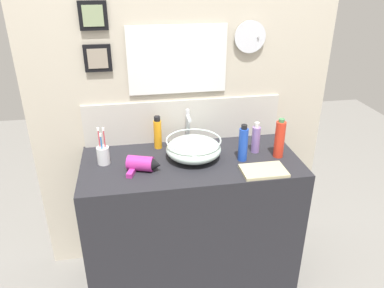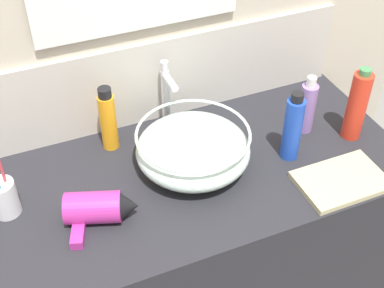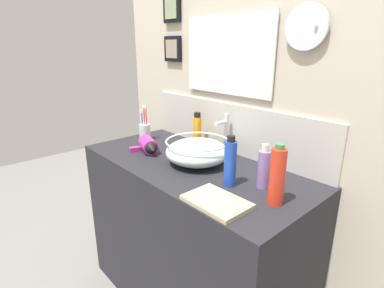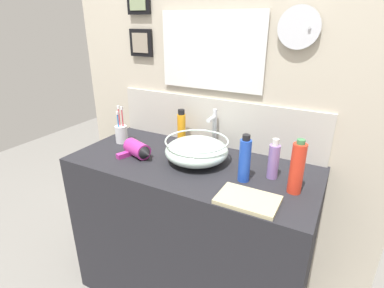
{
  "view_description": "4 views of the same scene",
  "coord_description": "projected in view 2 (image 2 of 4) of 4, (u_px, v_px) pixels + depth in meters",
  "views": [
    {
      "loc": [
        -0.3,
        -1.79,
        1.82
      ],
      "look_at": [
        0.01,
        0.0,
        0.94
      ],
      "focal_mm": 35.0,
      "sensor_mm": 36.0,
      "label": 1
    },
    {
      "loc": [
        -0.4,
        -0.96,
        1.83
      ],
      "look_at": [
        0.01,
        0.0,
        0.94
      ],
      "focal_mm": 50.0,
      "sensor_mm": 36.0,
      "label": 2
    },
    {
      "loc": [
        1.0,
        -0.89,
        1.38
      ],
      "look_at": [
        0.01,
        0.0,
        0.94
      ],
      "focal_mm": 28.0,
      "sensor_mm": 36.0,
      "label": 3
    },
    {
      "loc": [
        0.63,
        -1.14,
        1.48
      ],
      "look_at": [
        0.01,
        0.0,
        0.94
      ],
      "focal_mm": 28.0,
      "sensor_mm": 36.0,
      "label": 4
    }
  ],
  "objects": [
    {
      "name": "spray_bottle",
      "position": [
        293.0,
        128.0,
        1.42
      ],
      "size": [
        0.05,
        0.05,
        0.21
      ],
      "color": "blue",
      "rests_on": "vanity_counter"
    },
    {
      "name": "toothbrush_cup",
      "position": [
        4.0,
        197.0,
        1.3
      ],
      "size": [
        0.07,
        0.07,
        0.21
      ],
      "color": "silver",
      "rests_on": "vanity_counter"
    },
    {
      "name": "faucet",
      "position": [
        166.0,
        92.0,
        1.51
      ],
      "size": [
        0.02,
        0.09,
        0.22
      ],
      "color": "silver",
      "rests_on": "vanity_counter"
    },
    {
      "name": "hand_towel",
      "position": [
        341.0,
        181.0,
        1.4
      ],
      "size": [
        0.23,
        0.16,
        0.02
      ],
      "primitive_type": "cube",
      "color": "tan",
      "rests_on": "vanity_counter"
    },
    {
      "name": "hair_drier",
      "position": [
        99.0,
        209.0,
        1.28
      ],
      "size": [
        0.19,
        0.14,
        0.08
      ],
      "color": "#B22D8C",
      "rests_on": "vanity_counter"
    },
    {
      "name": "lotion_bottle",
      "position": [
        357.0,
        105.0,
        1.49
      ],
      "size": [
        0.06,
        0.06,
        0.23
      ],
      "color": "red",
      "rests_on": "vanity_counter"
    },
    {
      "name": "vanity_counter",
      "position": [
        190.0,
        268.0,
        1.71
      ],
      "size": [
        1.2,
        0.55,
        0.84
      ],
      "primitive_type": "cube",
      "color": "#232328",
      "rests_on": "ground"
    },
    {
      "name": "soap_dispenser",
      "position": [
        307.0,
        107.0,
        1.52
      ],
      "size": [
        0.05,
        0.05,
        0.18
      ],
      "color": "#8C6BB2",
      "rests_on": "vanity_counter"
    },
    {
      "name": "shampoo_bottle",
      "position": [
        108.0,
        120.0,
        1.46
      ],
      "size": [
        0.05,
        0.05,
        0.2
      ],
      "color": "orange",
      "rests_on": "vanity_counter"
    },
    {
      "name": "glass_bowl_sink",
      "position": [
        193.0,
        149.0,
        1.42
      ],
      "size": [
        0.31,
        0.31,
        0.12
      ],
      "color": "silver",
      "rests_on": "vanity_counter"
    }
  ]
}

